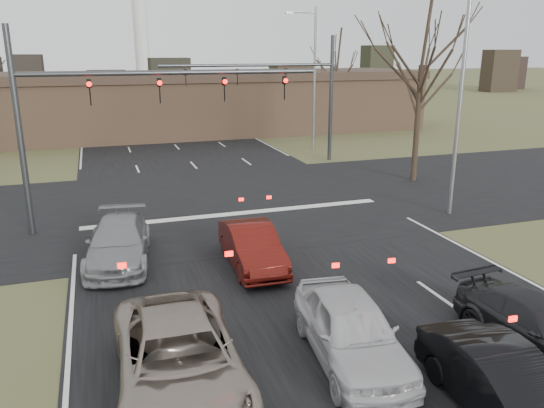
{
  "coord_description": "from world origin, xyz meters",
  "views": [
    {
      "loc": [
        -5.76,
        -9.04,
        7.05
      ],
      "look_at": [
        -0.24,
        7.49,
        2.0
      ],
      "focal_mm": 35.0,
      "sensor_mm": 36.0,
      "label": 1
    }
  ],
  "objects_px": {
    "mast_arm_far": "(291,84)",
    "car_white_sedan": "(351,329)",
    "streetlight_right_near": "(458,87)",
    "car_grey_ahead": "(119,242)",
    "mast_arm_near": "(107,103)",
    "car_charcoal_sedan": "(540,326)",
    "car_red_ahead": "(252,246)",
    "streetlight_right_far": "(312,72)",
    "car_black_hatch": "(504,385)",
    "car_silver_suv": "(179,359)",
    "building": "(186,103)"
  },
  "relations": [
    {
      "from": "mast_arm_near",
      "to": "streetlight_right_far",
      "type": "bearing_deg",
      "value": 43.89
    },
    {
      "from": "streetlight_right_far",
      "to": "building",
      "type": "bearing_deg",
      "value": 123.65
    },
    {
      "from": "building",
      "to": "car_grey_ahead",
      "type": "xyz_separation_m",
      "value": [
        -7.34,
        -29.12,
        -1.94
      ]
    },
    {
      "from": "mast_arm_far",
      "to": "car_white_sedan",
      "type": "relative_size",
      "value": 2.39
    },
    {
      "from": "building",
      "to": "streetlight_right_near",
      "type": "bearing_deg",
      "value": -76.31
    },
    {
      "from": "mast_arm_near",
      "to": "car_red_ahead",
      "type": "height_order",
      "value": "mast_arm_near"
    },
    {
      "from": "car_white_sedan",
      "to": "car_black_hatch",
      "type": "distance_m",
      "value": 3.4
    },
    {
      "from": "building",
      "to": "car_grey_ahead",
      "type": "bearing_deg",
      "value": -104.15
    },
    {
      "from": "car_red_ahead",
      "to": "car_grey_ahead",
      "type": "bearing_deg",
      "value": 158.93
    },
    {
      "from": "car_white_sedan",
      "to": "building",
      "type": "bearing_deg",
      "value": 92.69
    },
    {
      "from": "streetlight_right_near",
      "to": "car_black_hatch",
      "type": "height_order",
      "value": "streetlight_right_near"
    },
    {
      "from": "car_red_ahead",
      "to": "mast_arm_near",
      "type": "bearing_deg",
      "value": 126.99
    },
    {
      "from": "mast_arm_near",
      "to": "car_grey_ahead",
      "type": "relative_size",
      "value": 2.43
    },
    {
      "from": "streetlight_right_far",
      "to": "car_silver_suv",
      "type": "bearing_deg",
      "value": -117.9
    },
    {
      "from": "mast_arm_far",
      "to": "car_silver_suv",
      "type": "bearing_deg",
      "value": -115.8
    },
    {
      "from": "mast_arm_far",
      "to": "car_black_hatch",
      "type": "bearing_deg",
      "value": -100.77
    },
    {
      "from": "mast_arm_near",
      "to": "car_charcoal_sedan",
      "type": "height_order",
      "value": "mast_arm_near"
    },
    {
      "from": "car_silver_suv",
      "to": "streetlight_right_near",
      "type": "bearing_deg",
      "value": 35.87
    },
    {
      "from": "mast_arm_near",
      "to": "car_grey_ahead",
      "type": "xyz_separation_m",
      "value": [
        -0.11,
        -4.12,
        -4.35
      ]
    },
    {
      "from": "car_silver_suv",
      "to": "building",
      "type": "bearing_deg",
      "value": 81.59
    },
    {
      "from": "streetlight_right_near",
      "to": "car_red_ahead",
      "type": "relative_size",
      "value": 2.3
    },
    {
      "from": "streetlight_right_near",
      "to": "car_grey_ahead",
      "type": "bearing_deg",
      "value": -175.47
    },
    {
      "from": "mast_arm_far",
      "to": "car_white_sedan",
      "type": "height_order",
      "value": "mast_arm_far"
    },
    {
      "from": "car_silver_suv",
      "to": "car_charcoal_sedan",
      "type": "height_order",
      "value": "car_silver_suv"
    },
    {
      "from": "car_white_sedan",
      "to": "car_red_ahead",
      "type": "xyz_separation_m",
      "value": [
        -0.6,
        6.18,
        -0.07
      ]
    },
    {
      "from": "streetlight_right_near",
      "to": "car_charcoal_sedan",
      "type": "relative_size",
      "value": 2.19
    },
    {
      "from": "car_white_sedan",
      "to": "car_charcoal_sedan",
      "type": "distance_m",
      "value": 4.63
    },
    {
      "from": "car_charcoal_sedan",
      "to": "streetlight_right_near",
      "type": "bearing_deg",
      "value": 59.71
    },
    {
      "from": "streetlight_right_far",
      "to": "car_white_sedan",
      "type": "height_order",
      "value": "streetlight_right_far"
    },
    {
      "from": "car_white_sedan",
      "to": "car_red_ahead",
      "type": "bearing_deg",
      "value": 102.05
    },
    {
      "from": "car_grey_ahead",
      "to": "car_red_ahead",
      "type": "height_order",
      "value": "car_grey_ahead"
    },
    {
      "from": "car_grey_ahead",
      "to": "car_white_sedan",
      "type": "bearing_deg",
      "value": -51.32
    },
    {
      "from": "mast_arm_near",
      "to": "mast_arm_far",
      "type": "relative_size",
      "value": 1.09
    },
    {
      "from": "building",
      "to": "car_white_sedan",
      "type": "height_order",
      "value": "building"
    },
    {
      "from": "car_grey_ahead",
      "to": "car_red_ahead",
      "type": "relative_size",
      "value": 1.15
    },
    {
      "from": "mast_arm_far",
      "to": "car_grey_ahead",
      "type": "bearing_deg",
      "value": -129.22
    },
    {
      "from": "car_charcoal_sedan",
      "to": "car_red_ahead",
      "type": "distance_m",
      "value": 8.89
    },
    {
      "from": "streetlight_right_far",
      "to": "car_black_hatch",
      "type": "relative_size",
      "value": 2.34
    },
    {
      "from": "car_white_sedan",
      "to": "streetlight_right_near",
      "type": "bearing_deg",
      "value": 50.95
    },
    {
      "from": "streetlight_right_near",
      "to": "streetlight_right_far",
      "type": "height_order",
      "value": "same"
    },
    {
      "from": "building",
      "to": "car_silver_suv",
      "type": "relative_size",
      "value": 7.51
    },
    {
      "from": "mast_arm_far",
      "to": "streetlight_right_near",
      "type": "height_order",
      "value": "streetlight_right_near"
    },
    {
      "from": "car_charcoal_sedan",
      "to": "car_black_hatch",
      "type": "bearing_deg",
      "value": -151.6
    },
    {
      "from": "mast_arm_near",
      "to": "streetlight_right_near",
      "type": "height_order",
      "value": "streetlight_right_near"
    },
    {
      "from": "streetlight_right_near",
      "to": "mast_arm_near",
      "type": "bearing_deg",
      "value": 167.95
    },
    {
      "from": "mast_arm_far",
      "to": "car_black_hatch",
      "type": "relative_size",
      "value": 2.6
    },
    {
      "from": "streetlight_right_near",
      "to": "car_grey_ahead",
      "type": "distance_m",
      "value": 15.02
    },
    {
      "from": "car_silver_suv",
      "to": "car_grey_ahead",
      "type": "bearing_deg",
      "value": 97.54
    },
    {
      "from": "mast_arm_far",
      "to": "car_silver_suv",
      "type": "xyz_separation_m",
      "value": [
        -10.69,
        -22.1,
        -4.23
      ]
    },
    {
      "from": "building",
      "to": "car_silver_suv",
      "type": "height_order",
      "value": "building"
    }
  ]
}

